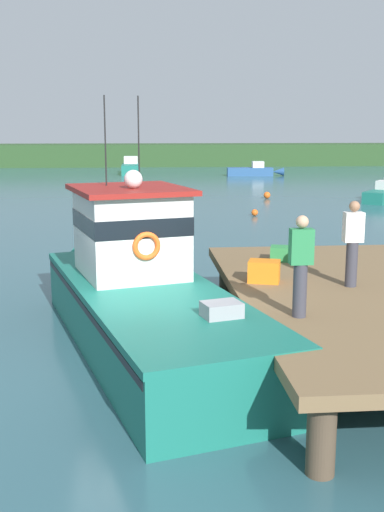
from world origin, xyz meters
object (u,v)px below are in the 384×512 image
(moored_boat_mid_harbor, at_px, (131,168))
(mooring_buoy_inshore, at_px, (267,195))
(main_fishing_boat, at_px, (140,291))
(mooring_buoy_spare_mooring, at_px, (255,213))
(crate_stack_near_edge, at_px, (284,254))
(deckhand_further_back, at_px, (353,242))
(crate_single_far, at_px, (264,271))
(moored_boat_off_the_point, at_px, (254,171))
(deckhand_by_the_boat, at_px, (301,264))
(moored_boat_far_right, at_px, (383,194))

(moored_boat_mid_harbor, relative_size, mooring_buoy_inshore, 15.42)
(main_fishing_boat, distance_m, mooring_buoy_spare_mooring, 18.63)
(crate_stack_near_edge, height_order, deckhand_further_back, deckhand_further_back)
(main_fishing_boat, distance_m, deckhand_further_back, 4.19)
(crate_single_far, xyz_separation_m, mooring_buoy_inshore, (5.32, 25.43, -1.21))
(crate_single_far, distance_m, mooring_buoy_inshore, 26.01)
(moored_boat_off_the_point, relative_size, mooring_buoy_spare_mooring, 15.94)
(crate_single_far, relative_size, moored_boat_off_the_point, 0.12)
(deckhand_by_the_boat, distance_m, deckhand_further_back, 2.36)
(mooring_buoy_spare_mooring, bearing_deg, moored_boat_off_the_point, 79.62)
(crate_single_far, height_order, crate_stack_near_edge, crate_single_far)
(deckhand_further_back, relative_size, moored_boat_off_the_point, 0.32)
(main_fishing_boat, relative_size, moored_boat_far_right, 2.37)
(moored_boat_off_the_point, xyz_separation_m, mooring_buoy_inshore, (-2.59, -18.36, -0.24))
(deckhand_by_the_boat, distance_m, moored_boat_mid_harbor, 50.00)
(moored_boat_far_right, relative_size, mooring_buoy_spare_mooring, 13.10)
(crate_stack_near_edge, height_order, deckhand_by_the_boat, deckhand_by_the_boat)
(crate_stack_near_edge, bearing_deg, deckhand_by_the_boat, -99.96)
(crate_single_far, xyz_separation_m, moored_boat_mid_harbor, (-3.06, 47.55, -0.86))
(deckhand_further_back, bearing_deg, moored_boat_off_the_point, 81.85)
(mooring_buoy_spare_mooring, bearing_deg, deckhand_by_the_boat, -98.64)
(crate_single_far, distance_m, mooring_buoy_spare_mooring, 18.28)
(moored_boat_off_the_point, bearing_deg, main_fishing_boat, -103.34)
(main_fishing_boat, height_order, mooring_buoy_inshore, main_fishing_boat)
(deckhand_by_the_boat, bearing_deg, moored_boat_far_right, 65.64)
(moored_boat_off_the_point, height_order, moored_boat_far_right, moored_boat_off_the_point)
(crate_stack_near_edge, xyz_separation_m, moored_boat_off_the_point, (7.06, 41.85, -0.92))
(deckhand_further_back, relative_size, mooring_buoy_spare_mooring, 5.09)
(crate_single_far, distance_m, deckhand_by_the_boat, 2.42)
(crate_stack_near_edge, relative_size, deckhand_by_the_boat, 0.37)
(moored_boat_far_right, bearing_deg, deckhand_by_the_boat, -114.36)
(deckhand_by_the_boat, bearing_deg, mooring_buoy_spare_mooring, 81.36)
(moored_boat_off_the_point, bearing_deg, mooring_buoy_spare_mooring, -100.38)
(mooring_buoy_inshore, bearing_deg, moored_boat_far_right, -16.98)
(main_fishing_boat, distance_m, mooring_buoy_inshore, 26.39)
(crate_single_far, bearing_deg, moored_boat_far_right, 63.35)
(mooring_buoy_inshore, bearing_deg, mooring_buoy_spare_mooring, -106.00)
(deckhand_by_the_boat, bearing_deg, mooring_buoy_inshore, 79.34)
(deckhand_by_the_boat, height_order, deckhand_further_back, same)
(moored_boat_off_the_point, relative_size, moored_boat_far_right, 1.22)
(moored_boat_off_the_point, height_order, mooring_buoy_spare_mooring, moored_boat_off_the_point)
(moored_boat_mid_harbor, bearing_deg, mooring_buoy_spare_mooring, -78.09)
(crate_single_far, relative_size, moored_boat_far_right, 0.14)
(deckhand_further_back, height_order, moored_boat_off_the_point, deckhand_further_back)
(main_fishing_boat, height_order, moored_boat_mid_harbor, main_fishing_boat)
(moored_boat_far_right, relative_size, mooring_buoy_inshore, 10.31)
(main_fishing_boat, relative_size, crate_stack_near_edge, 16.54)
(main_fishing_boat, xyz_separation_m, moored_boat_off_the_point, (10.34, 43.57, -0.57))
(crate_stack_near_edge, height_order, moored_boat_mid_harbor, moored_boat_mid_harbor)
(mooring_buoy_inshore, bearing_deg, crate_stack_near_edge, -100.79)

